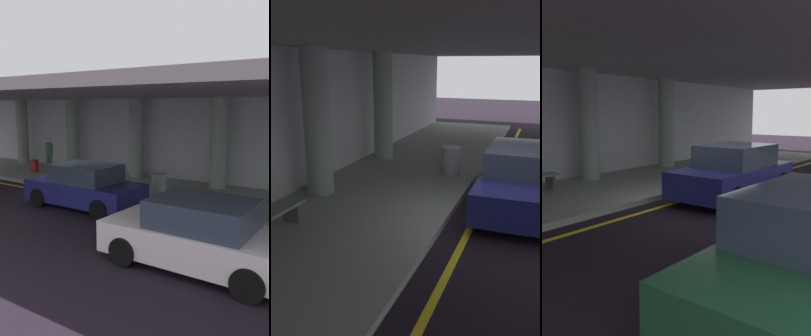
% 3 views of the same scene
% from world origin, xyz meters
% --- Properties ---
extents(ground_plane, '(60.00, 60.00, 0.00)m').
position_xyz_m(ground_plane, '(0.00, 0.00, 0.00)').
color(ground_plane, black).
extents(sidewalk, '(26.00, 4.20, 0.15)m').
position_xyz_m(sidewalk, '(0.00, 3.10, 0.07)').
color(sidewalk, gray).
rests_on(sidewalk, ground).
extents(lane_stripe_yellow, '(26.00, 0.14, 0.01)m').
position_xyz_m(lane_stripe_yellow, '(0.00, 0.47, 0.00)').
color(lane_stripe_yellow, yellow).
rests_on(lane_stripe_yellow, ground).
extents(support_column_center, '(0.67, 0.67, 3.65)m').
position_xyz_m(support_column_center, '(0.00, 4.49, 1.97)').
color(support_column_center, gray).
rests_on(support_column_center, sidewalk).
extents(support_column_right_mid, '(0.67, 0.67, 3.65)m').
position_xyz_m(support_column_right_mid, '(4.00, 4.49, 1.97)').
color(support_column_right_mid, gray).
rests_on(support_column_right_mid, sidewalk).
extents(ceiling_overhang, '(28.00, 13.20, 0.30)m').
position_xyz_m(ceiling_overhang, '(0.00, 2.60, 3.95)').
color(ceiling_overhang, '#9D8F91').
rests_on(ceiling_overhang, support_column_far_left).
extents(terminal_back_wall, '(26.00, 0.30, 3.80)m').
position_xyz_m(terminal_back_wall, '(0.00, 5.35, 1.90)').
color(terminal_back_wall, '#AFB5BA').
rests_on(terminal_back_wall, ground).
extents(car_navy, '(4.10, 1.92, 1.50)m').
position_xyz_m(car_navy, '(1.18, -0.41, 0.71)').
color(car_navy, navy).
rests_on(car_navy, ground).
extents(bench_metal, '(1.60, 0.50, 0.48)m').
position_xyz_m(bench_metal, '(-2.45, 4.03, 0.50)').
color(bench_metal, slate).
rests_on(bench_metal, sidewalk).
extents(trash_bin_steel, '(0.56, 0.56, 0.85)m').
position_xyz_m(trash_bin_steel, '(2.85, 1.76, 0.57)').
color(trash_bin_steel, gray).
rests_on(trash_bin_steel, sidewalk).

